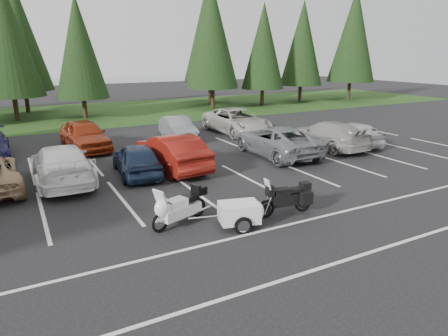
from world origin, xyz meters
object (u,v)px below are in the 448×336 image
at_px(car_far_3, 178,128).
at_px(car_near_6, 276,141).
at_px(car_far_2, 85,135).
at_px(touring_motorcycle, 180,204).
at_px(car_near_5, 172,152).
at_px(car_near_8, 352,133).
at_px(car_near_3, 62,164).
at_px(adventure_motorcycle, 285,196).
at_px(car_far_4, 237,121).
at_px(cargo_trailer, 239,215).
at_px(car_near_7, 327,135).
at_px(car_near_4, 137,159).

bearing_deg(car_far_3, car_near_6, -60.01).
height_order(car_far_2, touring_motorcycle, car_far_2).
xyz_separation_m(car_near_5, car_near_8, (11.06, -0.19, -0.12)).
bearing_deg(car_near_6, car_far_3, -61.81).
bearing_deg(car_near_3, touring_motorcycle, 114.16).
relative_size(touring_motorcycle, adventure_motorcycle, 1.11).
distance_m(car_near_5, car_far_4, 9.19).
distance_m(car_near_3, car_near_5, 4.72).
height_order(car_far_3, adventure_motorcycle, car_far_3).
bearing_deg(touring_motorcycle, car_near_6, 16.69).
bearing_deg(touring_motorcycle, car_far_3, 48.32).
bearing_deg(touring_motorcycle, car_near_3, 93.31).
xyz_separation_m(touring_motorcycle, adventure_motorcycle, (3.35, -0.93, -0.00)).
relative_size(cargo_trailer, adventure_motorcycle, 0.79).
bearing_deg(car_far_4, car_near_6, -101.55).
relative_size(car_near_3, car_far_3, 1.31).
relative_size(car_near_3, adventure_motorcycle, 2.46).
distance_m(car_near_7, adventure_motorcycle, 10.43).
height_order(car_near_5, adventure_motorcycle, car_near_5).
xyz_separation_m(car_near_3, car_far_2, (1.87, 5.63, 0.03)).
height_order(car_near_5, car_near_6, car_near_5).
bearing_deg(car_near_3, car_far_2, -107.58).
height_order(car_far_3, cargo_trailer, car_far_3).
relative_size(touring_motorcycle, cargo_trailer, 1.41).
relative_size(car_near_3, car_near_4, 1.30).
relative_size(car_near_4, car_far_3, 1.01).
relative_size(car_near_3, car_near_7, 1.04).
bearing_deg(touring_motorcycle, adventure_motorcycle, -35.58).
bearing_deg(touring_motorcycle, car_near_5, 51.13).
bearing_deg(car_far_2, touring_motorcycle, -91.70).
height_order(car_far_2, adventure_motorcycle, car_far_2).
xyz_separation_m(car_near_8, touring_motorcycle, (-13.08, -5.76, -0.03)).
bearing_deg(touring_motorcycle, car_far_2, 73.90).
xyz_separation_m(car_near_3, car_far_3, (7.48, 5.88, -0.11)).
distance_m(car_near_3, touring_motorcycle, 6.78).
bearing_deg(car_far_3, adventure_motorcycle, -91.89).
height_order(car_near_4, touring_motorcycle, car_near_4).
relative_size(car_near_5, car_near_8, 1.21).
bearing_deg(cargo_trailer, car_far_2, 114.56).
bearing_deg(touring_motorcycle, car_far_4, 33.15).
bearing_deg(car_far_3, car_near_4, -120.95).
distance_m(car_near_5, cargo_trailer, 7.04).
xyz_separation_m(car_near_5, car_near_6, (5.77, -0.12, -0.04)).
bearing_deg(car_far_4, car_near_4, -145.32).
xyz_separation_m(car_near_6, cargo_trailer, (-6.27, -6.89, -0.38)).
xyz_separation_m(car_near_4, cargo_trailer, (1.18, -6.88, -0.31)).
distance_m(car_near_3, adventure_motorcycle, 9.36).
relative_size(car_far_4, adventure_motorcycle, 2.66).
distance_m(car_near_3, car_far_4, 12.99).
xyz_separation_m(car_far_4, touring_motorcycle, (-8.95, -11.98, -0.14)).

